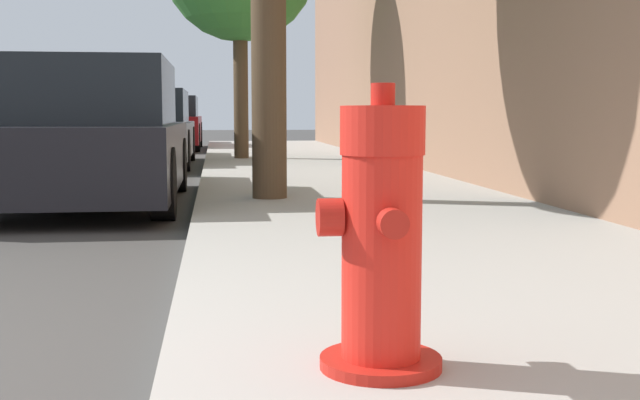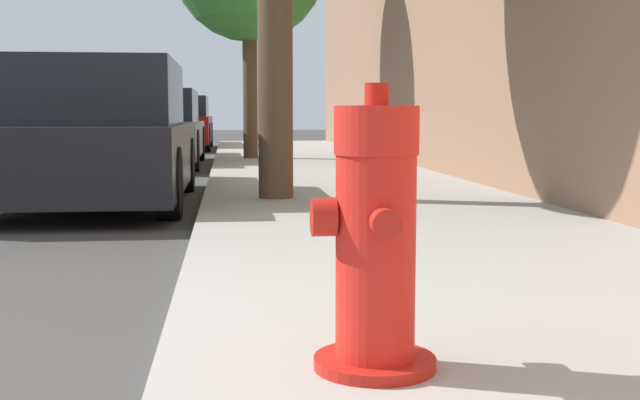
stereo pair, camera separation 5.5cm
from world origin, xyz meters
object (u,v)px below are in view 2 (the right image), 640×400
at_px(parked_car_mid, 147,129).
at_px(fire_hydrant, 375,243).
at_px(parked_car_near, 91,137).
at_px(parked_car_far, 175,124).

bearing_deg(parked_car_mid, fire_hydrant, -81.07).
distance_m(parked_car_near, parked_car_mid, 5.74).
xyz_separation_m(parked_car_near, parked_car_far, (0.02, 11.91, -0.02)).
xyz_separation_m(parked_car_mid, parked_car_far, (0.06, 6.17, 0.01)).
xyz_separation_m(fire_hydrant, parked_car_far, (-1.72, 17.46, 0.13)).
distance_m(fire_hydrant, parked_car_far, 17.55).
distance_m(fire_hydrant, parked_car_near, 5.82).
relative_size(fire_hydrant, parked_car_near, 0.22).
relative_size(parked_car_near, parked_car_mid, 0.89).
height_order(fire_hydrant, parked_car_near, parked_car_near).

